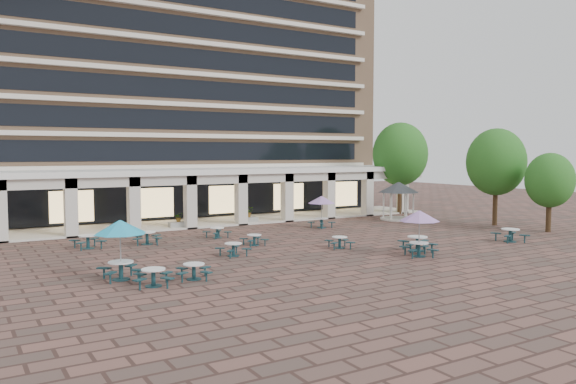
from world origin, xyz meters
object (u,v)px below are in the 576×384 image
at_px(picnic_table_2, 417,242).
at_px(gazebo, 399,192).
at_px(picnic_table_1, 194,270).
at_px(planter_right, 249,216).
at_px(picnic_table_0, 153,276).
at_px(planter_left, 179,223).

height_order(picnic_table_2, gazebo, gazebo).
xyz_separation_m(picnic_table_1, picnic_table_2, (13.76, 0.21, 0.08)).
distance_m(picnic_table_2, planter_right, 16.59).
relative_size(picnic_table_0, planter_right, 1.34).
bearing_deg(picnic_table_0, picnic_table_2, 18.74).
xyz_separation_m(planter_left, planter_right, (5.85, 0.00, 0.14)).
height_order(planter_left, planter_right, planter_right).
bearing_deg(gazebo, picnic_table_0, -153.33).
bearing_deg(planter_right, planter_left, -180.00).
height_order(gazebo, planter_right, gazebo).
bearing_deg(planter_right, gazebo, -19.65).
bearing_deg(picnic_table_2, planter_left, 141.54).
relative_size(picnic_table_0, gazebo, 0.59).
bearing_deg(picnic_table_2, planter_right, 123.25).
xyz_separation_m(picnic_table_0, gazebo, (25.19, 12.66, 1.94)).
relative_size(gazebo, planter_right, 2.28).
distance_m(planter_left, planter_right, 5.85).
distance_m(picnic_table_0, picnic_table_1, 1.99).
xyz_separation_m(gazebo, planter_right, (-12.03, 4.30, -1.81)).
bearing_deg(picnic_table_2, picnic_table_1, -154.75).
relative_size(picnic_table_0, picnic_table_1, 1.04).
height_order(picnic_table_0, planter_right, planter_right).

